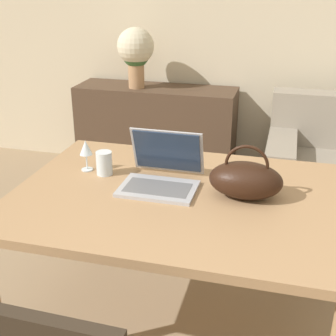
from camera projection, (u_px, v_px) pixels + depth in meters
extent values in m
cube|color=beige|center=(255.00, 12.00, 3.63)|extent=(10.00, 0.06, 2.70)
cube|color=#A87F56|center=(179.00, 198.00, 2.09)|extent=(1.48, 1.08, 0.04)
cylinder|color=#A87F56|center=(88.00, 205.00, 2.82)|extent=(0.06, 0.06, 0.69)
cylinder|color=#A87F56|center=(323.00, 235.00, 2.50)|extent=(0.06, 0.06, 0.69)
cube|color=gray|center=(279.00, 173.00, 3.43)|extent=(0.20, 0.82, 0.56)
cube|color=#4C3828|center=(156.00, 132.00, 3.95)|extent=(1.31, 0.40, 0.77)
cube|color=#ADADB2|center=(158.00, 189.00, 2.11)|extent=(0.34, 0.24, 0.02)
cube|color=slate|center=(158.00, 187.00, 2.10)|extent=(0.29, 0.16, 0.00)
cube|color=#ADADB2|center=(168.00, 151.00, 2.21)|extent=(0.34, 0.09, 0.23)
cube|color=#23334C|center=(167.00, 151.00, 2.21)|extent=(0.32, 0.08, 0.21)
cylinder|color=silver|center=(104.00, 163.00, 2.26)|extent=(0.08, 0.08, 0.12)
cylinder|color=silver|center=(87.00, 169.00, 2.33)|extent=(0.06, 0.06, 0.01)
cylinder|color=silver|center=(87.00, 162.00, 2.31)|extent=(0.01, 0.01, 0.08)
cone|color=silver|center=(86.00, 147.00, 2.28)|extent=(0.06, 0.06, 0.07)
ellipsoid|color=black|center=(246.00, 180.00, 2.02)|extent=(0.32, 0.20, 0.16)
torus|color=black|center=(247.00, 166.00, 1.99)|extent=(0.19, 0.01, 0.19)
cylinder|color=tan|center=(136.00, 74.00, 3.74)|extent=(0.13, 0.13, 0.22)
sphere|color=#3D6B38|center=(136.00, 54.00, 3.68)|extent=(0.22, 0.22, 0.22)
sphere|color=beige|center=(136.00, 46.00, 3.66)|extent=(0.29, 0.29, 0.29)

